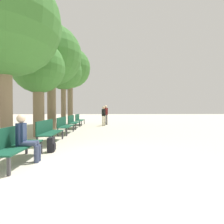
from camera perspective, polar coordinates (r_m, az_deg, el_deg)
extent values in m
plane|color=beige|center=(4.59, -3.99, -16.60)|extent=(80.00, 80.00, 0.00)
cube|color=#144733|center=(5.17, -28.02, -9.99)|extent=(0.54, 1.88, 0.04)
cube|color=#144733|center=(5.24, -30.50, -6.90)|extent=(0.04, 1.88, 0.50)
cube|color=#38383D|center=(4.35, -30.66, -15.06)|extent=(0.06, 0.06, 0.39)
cube|color=#38383D|center=(5.94, -22.14, -10.65)|extent=(0.06, 0.06, 0.39)
cube|color=#38383D|center=(6.10, -26.14, -10.35)|extent=(0.06, 0.06, 0.39)
cube|color=#144733|center=(7.58, -19.19, -6.43)|extent=(0.54, 1.88, 0.04)
cube|color=#144733|center=(7.63, -20.99, -4.37)|extent=(0.04, 1.88, 0.50)
cube|color=#38383D|center=(6.71, -19.65, -9.28)|extent=(0.06, 0.06, 0.39)
cube|color=#38383D|center=(8.41, -15.88, -7.16)|extent=(0.06, 0.06, 0.39)
cube|color=#38383D|center=(6.85, -23.25, -9.08)|extent=(0.06, 0.06, 0.39)
cube|color=#38383D|center=(8.53, -18.81, -7.06)|extent=(0.06, 0.06, 0.39)
cube|color=#144733|center=(10.10, -14.73, -4.54)|extent=(0.54, 1.88, 0.04)
cube|color=#144733|center=(10.14, -16.11, -3.01)|extent=(0.04, 1.88, 0.50)
cube|color=#38383D|center=(9.21, -14.62, -6.44)|extent=(0.06, 0.06, 0.39)
cube|color=#38383D|center=(10.95, -12.53, -5.24)|extent=(0.06, 0.06, 0.39)
cube|color=#38383D|center=(9.32, -17.31, -6.37)|extent=(0.06, 0.06, 0.39)
cube|color=#38383D|center=(11.04, -14.82, -5.19)|extent=(0.06, 0.06, 0.39)
cube|color=#144733|center=(12.66, -12.08, -3.40)|extent=(0.54, 1.88, 0.04)
cube|color=#144733|center=(12.69, -13.19, -2.18)|extent=(0.04, 1.88, 0.50)
cube|color=#38383D|center=(11.76, -11.78, -4.80)|extent=(0.06, 0.06, 0.39)
cube|color=#38383D|center=(13.52, -10.46, -4.03)|extent=(0.06, 0.06, 0.39)
cube|color=#38383D|center=(11.85, -13.91, -4.76)|extent=(0.06, 0.06, 0.39)
cube|color=#38383D|center=(13.60, -12.33, -4.01)|extent=(0.06, 0.06, 0.39)
cube|color=#144733|center=(15.24, -10.32, -2.64)|extent=(0.54, 1.88, 0.04)
cube|color=#144733|center=(15.26, -11.25, -1.63)|extent=(0.04, 1.88, 0.50)
cube|color=#38383D|center=(14.34, -9.96, -3.74)|extent=(0.06, 0.06, 0.39)
cube|color=#38383D|center=(16.11, -9.06, -3.21)|extent=(0.06, 0.06, 0.39)
cube|color=#38383D|center=(14.41, -11.73, -3.72)|extent=(0.06, 0.06, 0.39)
cube|color=#38383D|center=(16.17, -10.63, -3.20)|extent=(0.06, 0.06, 0.39)
cylinder|color=#7A664C|center=(6.91, -31.25, 3.15)|extent=(0.39, 0.39, 3.33)
sphere|color=#38702D|center=(7.51, -31.47, 23.96)|extent=(3.66, 3.66, 3.66)
cylinder|color=#7A664C|center=(9.47, -22.81, 0.93)|extent=(0.54, 0.54, 2.77)
sphere|color=#38702D|center=(9.70, -22.90, 13.42)|extent=(2.60, 2.60, 2.60)
cylinder|color=#7A664C|center=(11.42, -19.12, 3.25)|extent=(0.52, 0.52, 3.68)
sphere|color=#38702D|center=(11.88, -19.21, 17.15)|extent=(3.70, 3.70, 3.70)
cylinder|color=#7A664C|center=(14.31, -15.55, 2.58)|extent=(0.39, 0.39, 3.56)
sphere|color=#38702D|center=(14.61, -15.60, 12.76)|extent=(2.91, 2.91, 2.91)
cylinder|color=#7A664C|center=(16.79, -13.50, 3.42)|extent=(0.49, 0.49, 4.18)
sphere|color=#38702D|center=(17.20, -13.55, 13.87)|extent=(3.76, 3.76, 3.76)
cylinder|color=#384260|center=(5.04, -25.71, -9.33)|extent=(0.42, 0.12, 0.12)
cylinder|color=#384260|center=(5.02, -23.47, -12.58)|extent=(0.12, 0.12, 0.43)
cylinder|color=#384260|center=(5.17, -25.04, -9.06)|extent=(0.42, 0.12, 0.12)
cylinder|color=#384260|center=(5.15, -22.85, -12.22)|extent=(0.12, 0.12, 0.43)
cube|color=navy|center=(5.16, -27.52, -6.49)|extent=(0.19, 0.22, 0.59)
cylinder|color=navy|center=(5.04, -28.14, -6.32)|extent=(0.09, 0.09, 0.53)
cylinder|color=navy|center=(5.27, -26.94, -6.01)|extent=(0.09, 0.09, 0.53)
sphere|color=beige|center=(5.12, -27.56, -1.91)|extent=(0.22, 0.22, 0.22)
cube|color=black|center=(6.06, -19.26, -10.03)|extent=(0.17, 0.29, 0.47)
cube|color=black|center=(6.04, -18.26, -10.73)|extent=(0.04, 0.20, 0.21)
cylinder|color=beige|center=(14.22, -3.03, -2.93)|extent=(0.12, 0.12, 0.80)
cylinder|color=beige|center=(14.22, -2.46, -2.93)|extent=(0.12, 0.12, 0.80)
cube|color=black|center=(14.19, -2.75, -0.17)|extent=(0.27, 0.25, 0.57)
cylinder|color=black|center=(14.19, -3.23, -0.11)|extent=(0.08, 0.08, 0.54)
cylinder|color=black|center=(14.18, -2.26, -0.11)|extent=(0.08, 0.08, 0.54)
sphere|color=tan|center=(14.18, -2.75, 1.44)|extent=(0.22, 0.22, 0.22)
cylinder|color=#4C4C4C|center=(15.16, -2.30, -2.58)|extent=(0.12, 0.12, 0.86)
cylinder|color=#4C4C4C|center=(15.16, -1.73, -2.58)|extent=(0.12, 0.12, 0.86)
cube|color=maroon|center=(15.13, -2.02, 0.19)|extent=(0.29, 0.30, 0.61)
cylinder|color=maroon|center=(15.13, -2.50, 0.24)|extent=(0.09, 0.09, 0.58)
cylinder|color=maroon|center=(15.13, -1.53, 0.24)|extent=(0.09, 0.09, 0.58)
sphere|color=beige|center=(15.13, -2.02, 1.80)|extent=(0.23, 0.23, 0.23)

